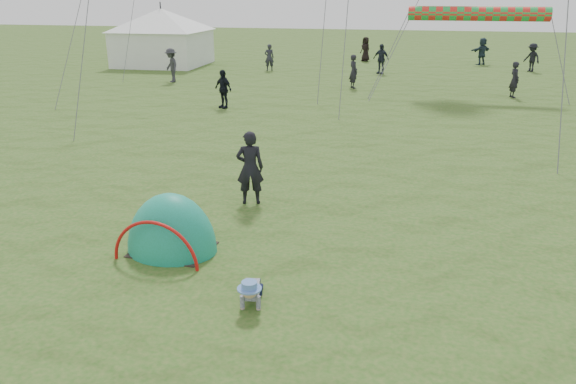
% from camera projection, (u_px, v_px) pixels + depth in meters
% --- Properties ---
extents(ground, '(140.00, 140.00, 0.00)m').
position_uv_depth(ground, '(232.00, 315.00, 8.45)').
color(ground, '#235415').
extents(crawling_toddler, '(0.58, 0.75, 0.52)m').
position_uv_depth(crawling_toddler, '(251.00, 290.00, 8.64)').
color(crawling_toddler, black).
rests_on(crawling_toddler, ground).
extents(popup_tent, '(1.82, 1.53, 2.23)m').
position_uv_depth(popup_tent, '(173.00, 250.00, 10.59)').
color(popup_tent, '#15845A').
rests_on(popup_tent, ground).
extents(standing_adult, '(0.71, 0.56, 1.70)m').
position_uv_depth(standing_adult, '(250.00, 168.00, 12.67)').
color(standing_adult, black).
rests_on(standing_adult, ground).
extents(event_marquee, '(5.86, 5.86, 3.88)m').
position_uv_depth(event_marquee, '(162.00, 35.00, 36.96)').
color(event_marquee, white).
rests_on(event_marquee, ground).
extents(crowd_person_0, '(0.69, 0.59, 1.61)m').
position_uv_depth(crowd_person_0, '(269.00, 57.00, 34.64)').
color(crowd_person_0, '#262530').
rests_on(crowd_person_0, ground).
extents(crowd_person_2, '(1.00, 0.79, 1.59)m').
position_uv_depth(crowd_person_2, '(223.00, 89.00, 23.36)').
color(crowd_person_2, black).
rests_on(crowd_person_2, ground).
extents(crowd_person_3, '(1.19, 1.23, 1.69)m').
position_uv_depth(crowd_person_3, '(532.00, 58.00, 34.19)').
color(crowd_person_3, black).
rests_on(crowd_person_3, ground).
extents(crowd_person_5, '(1.11, 1.74, 1.79)m').
position_uv_depth(crowd_person_5, '(120.00, 46.00, 41.13)').
color(crowd_person_5, '#243843').
rests_on(crowd_person_5, ground).
extents(crowd_person_6, '(0.55, 0.69, 1.63)m').
position_uv_depth(crowd_person_6, '(514.00, 80.00, 25.72)').
color(crowd_person_6, black).
rests_on(crowd_person_6, ground).
extents(crowd_person_8, '(1.10, 0.82, 1.74)m').
position_uv_depth(crowd_person_8, '(381.00, 59.00, 33.31)').
color(crowd_person_8, '#222835').
rests_on(crowd_person_8, ground).
extents(crowd_person_9, '(1.28, 1.29, 1.79)m').
position_uv_depth(crowd_person_9, '(171.00, 65.00, 30.14)').
color(crowd_person_9, '#2E2E34').
rests_on(crowd_person_9, ground).
extents(crowd_person_10, '(0.96, 0.94, 1.67)m').
position_uv_depth(crowd_person_10, '(365.00, 49.00, 39.39)').
color(crowd_person_10, black).
rests_on(crowd_person_10, ground).
extents(crowd_person_11, '(1.55, 1.50, 1.77)m').
position_uv_depth(crowd_person_11, '(482.00, 51.00, 37.44)').
color(crowd_person_11, '#23333F').
rests_on(crowd_person_11, ground).
extents(crowd_person_12, '(0.66, 0.73, 1.67)m').
position_uv_depth(crowd_person_12, '(354.00, 71.00, 28.23)').
color(crowd_person_12, black).
rests_on(crowd_person_12, ground).
extents(rainbow_tube_kite, '(6.15, 0.64, 0.64)m').
position_uv_depth(rainbow_tube_kite, '(478.00, 14.00, 25.29)').
color(rainbow_tube_kite, red).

